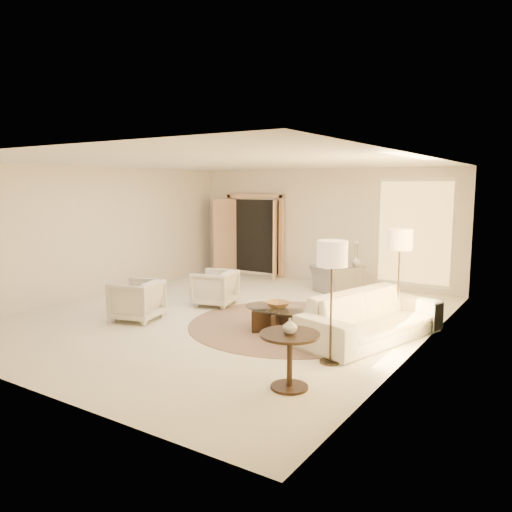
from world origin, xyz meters
The scene contains 18 objects.
room centered at (0.00, 0.00, 1.40)m, with size 7.04×8.04×2.83m.
windows_right centered at (3.45, 0.10, 1.35)m, with size 0.10×6.40×2.40m, color #ECBA5E, non-canonical shape.
window_back_corner centered at (2.30, 3.95, 1.35)m, with size 1.70×0.10×2.40m, color #ECBA5E, non-canonical shape.
curtains_right centered at (3.40, 1.00, 1.30)m, with size 0.06×5.20×2.60m, color #C4B68F, non-canonical shape.
french_doors centered at (-1.90, 3.82, 1.07)m, with size 1.95×0.66×2.16m.
area_rug centered at (1.29, 0.08, 0.01)m, with size 3.48×3.48×0.01m, color #473027.
sofa centered at (2.78, 0.06, 0.37)m, with size 2.54×0.99×0.74m, color beige.
armchair_left centered at (-0.66, 0.52, 0.39)m, with size 0.77×0.72×0.79m, color beige.
armchair_right centered at (-1.15, -1.11, 0.40)m, with size 0.77×0.72×0.79m, color beige.
accent_chair centered at (0.85, 2.95, 0.40)m, with size 0.92×0.60×0.81m, color gray.
coffee_table centered at (1.33, -0.39, 0.26)m, with size 1.38×1.38×0.42m.
end_table centered at (2.62, -2.30, 0.46)m, with size 0.71×0.71×0.68m.
side_table centered at (1.17, 3.40, 0.35)m, with size 0.50×0.50×0.58m.
floor_lamp_near centered at (2.90, 0.94, 1.43)m, with size 0.41×0.41×1.68m.
floor_lamp_far centered at (2.66, -1.24, 1.42)m, with size 0.40×0.40×1.67m.
bowl centered at (1.33, -0.39, 0.47)m, with size 0.39×0.39×0.09m, color brown.
end_vase centered at (2.62, -2.30, 0.76)m, with size 0.17×0.17×0.18m, color silver.
side_vase centered at (1.17, 3.40, 0.69)m, with size 0.22×0.22×0.23m, color silver.
Camera 1 is at (5.35, -7.25, 2.38)m, focal length 35.00 mm.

